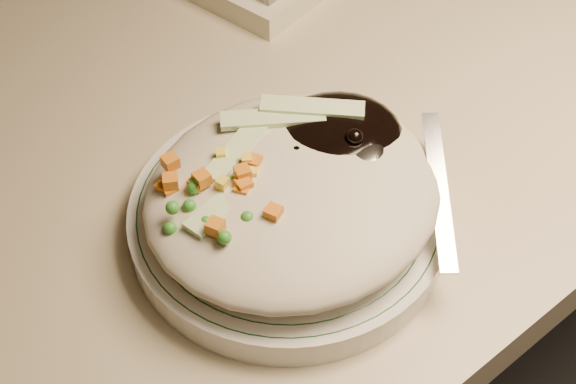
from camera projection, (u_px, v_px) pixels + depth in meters
desk at (210, 206)px, 0.81m from camera, size 1.40×0.70×0.74m
plate at (288, 218)px, 0.53m from camera, size 0.21×0.21×0.02m
plate_rim at (288, 208)px, 0.52m from camera, size 0.20×0.20×0.00m
meal at (294, 184)px, 0.50m from camera, size 0.21×0.19×0.05m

